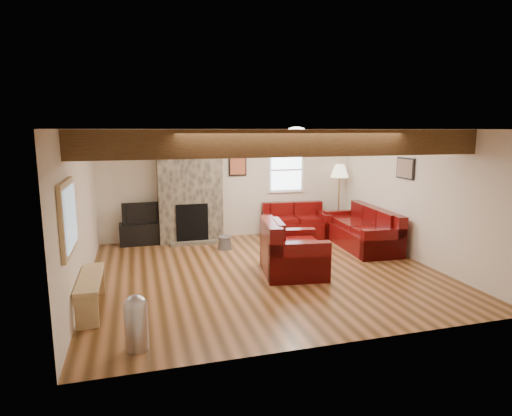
{
  "coord_description": "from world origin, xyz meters",
  "views": [
    {
      "loc": [
        -2.15,
        -6.99,
        2.49
      ],
      "look_at": [
        -0.06,
        0.4,
        1.09
      ],
      "focal_mm": 30.0,
      "sensor_mm": 36.0,
      "label": 1
    }
  ],
  "objects": [
    {
      "name": "chimney_breast",
      "position": [
        -1.0,
        2.49,
        1.22
      ],
      "size": [
        1.4,
        0.67,
        2.5
      ],
      "color": "#3D382F",
      "rests_on": "floor"
    },
    {
      "name": "armchair_red",
      "position": [
        0.44,
        -0.21,
        0.47
      ],
      "size": [
        1.18,
        1.3,
        0.94
      ],
      "primitive_type": null,
      "rotation": [
        0.0,
        0.0,
        1.42
      ],
      "color": "#400409",
      "rests_on": "floor"
    },
    {
      "name": "pedal_bin",
      "position": [
        -2.22,
        -2.24,
        0.33
      ],
      "size": [
        0.34,
        0.34,
        0.66
      ],
      "primitive_type": null,
      "rotation": [
        0.0,
        0.0,
        -0.34
      ],
      "color": "#B1B1B6",
      "rests_on": "floor"
    },
    {
      "name": "coffee_table",
      "position": [
        0.59,
        0.24,
        0.2
      ],
      "size": [
        0.8,
        0.8,
        0.42
      ],
      "color": "#482717",
      "rests_on": "floor"
    },
    {
      "name": "sofa_three",
      "position": [
        2.48,
        1.06,
        0.42
      ],
      "size": [
        1.04,
        2.22,
        0.84
      ],
      "primitive_type": null,
      "rotation": [
        0.0,
        0.0,
        -1.63
      ],
      "color": "#400409",
      "rests_on": "floor"
    },
    {
      "name": "loveseat",
      "position": [
        1.43,
        2.23,
        0.39
      ],
      "size": [
        1.55,
        0.98,
        0.79
      ],
      "primitive_type": null,
      "rotation": [
        0.0,
        0.0,
        -0.09
      ],
      "color": "#400409",
      "rests_on": "floor"
    },
    {
      "name": "hatch_window",
      "position": [
        -2.96,
        -1.5,
        1.45
      ],
      "size": [
        0.08,
        1.0,
        0.9
      ],
      "primitive_type": null,
      "color": "tan",
      "rests_on": "room"
    },
    {
      "name": "room",
      "position": [
        0.0,
        0.0,
        1.25
      ],
      "size": [
        8.0,
        8.0,
        8.0
      ],
      "color": "#503115",
      "rests_on": "ground"
    },
    {
      "name": "oak_beam",
      "position": [
        0.0,
        -1.25,
        2.31
      ],
      "size": [
        6.0,
        0.36,
        0.38
      ],
      "primitive_type": "cube",
      "color": "#362310",
      "rests_on": "room"
    },
    {
      "name": "artwork_right",
      "position": [
        2.96,
        0.3,
        1.75
      ],
      "size": [
        0.06,
        0.55,
        0.42
      ],
      "primitive_type": null,
      "color": "black",
      "rests_on": "room"
    },
    {
      "name": "coal_bucket",
      "position": [
        -0.4,
        1.64,
        0.14
      ],
      "size": [
        0.3,
        0.3,
        0.28
      ],
      "primitive_type": null,
      "color": "slate",
      "rests_on": "floor"
    },
    {
      "name": "ceiling_dome",
      "position": [
        0.9,
        0.9,
        2.44
      ],
      "size": [
        0.4,
        0.4,
        0.18
      ],
      "primitive_type": null,
      "color": "beige",
      "rests_on": "room"
    },
    {
      "name": "artwork_back",
      "position": [
        0.15,
        2.71,
        1.7
      ],
      "size": [
        0.42,
        0.06,
        0.52
      ],
      "primitive_type": null,
      "color": "black",
      "rests_on": "room"
    },
    {
      "name": "television",
      "position": [
        -2.07,
        2.53,
        0.72
      ],
      "size": [
        0.82,
        0.11,
        0.47
      ],
      "primitive_type": "imported",
      "color": "black",
      "rests_on": "tv_cabinet"
    },
    {
      "name": "tv_cabinet",
      "position": [
        -2.07,
        2.53,
        0.24
      ],
      "size": [
        0.96,
        0.38,
        0.48
      ],
      "primitive_type": "cube",
      "color": "black",
      "rests_on": "floor"
    },
    {
      "name": "pine_bench",
      "position": [
        -2.83,
        -0.92,
        0.24
      ],
      "size": [
        0.3,
        1.3,
        0.49
      ],
      "primitive_type": null,
      "color": "tan",
      "rests_on": "floor"
    },
    {
      "name": "floor_lamp",
      "position": [
        2.56,
        2.29,
        1.44
      ],
      "size": [
        0.43,
        0.43,
        1.68
      ],
      "color": "#A98446",
      "rests_on": "floor"
    },
    {
      "name": "back_window",
      "position": [
        1.35,
        2.71,
        1.55
      ],
      "size": [
        0.9,
        0.08,
        1.1
      ],
      "primitive_type": null,
      "color": "white",
      "rests_on": "room"
    }
  ]
}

